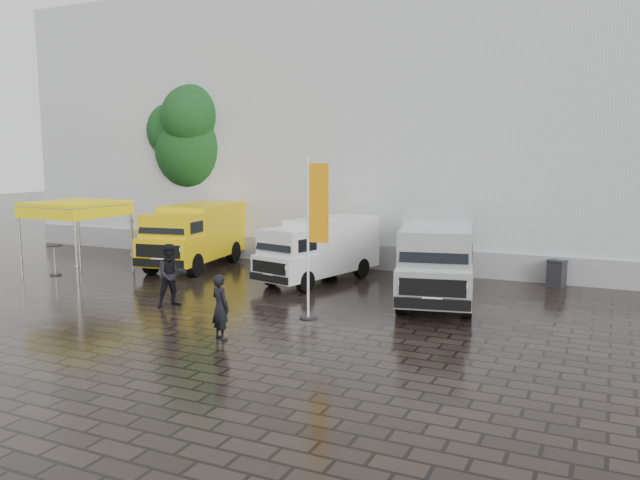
% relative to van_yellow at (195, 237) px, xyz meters
% --- Properties ---
extents(ground, '(120.00, 120.00, 0.00)m').
position_rel_van_yellow_xyz_m(ground, '(8.21, -5.14, -1.29)').
color(ground, black).
rests_on(ground, ground).
extents(exhibition_hall, '(44.00, 16.00, 12.00)m').
position_rel_van_yellow_xyz_m(exhibition_hall, '(10.21, 10.86, 4.71)').
color(exhibition_hall, silver).
rests_on(exhibition_hall, ground).
extents(hall_plinth, '(44.00, 0.15, 1.00)m').
position_rel_van_yellow_xyz_m(hall_plinth, '(10.21, 2.81, -0.79)').
color(hall_plinth, gray).
rests_on(hall_plinth, ground).
extents(van_yellow, '(2.94, 5.86, 2.59)m').
position_rel_van_yellow_xyz_m(van_yellow, '(0.00, 0.00, 0.00)').
color(van_yellow, yellow).
rests_on(van_yellow, ground).
extents(van_white, '(2.99, 5.55, 2.29)m').
position_rel_van_yellow_xyz_m(van_white, '(5.91, -0.44, -0.15)').
color(van_white, white).
rests_on(van_white, ground).
extents(van_silver, '(3.43, 6.64, 2.75)m').
position_rel_van_yellow_xyz_m(van_silver, '(10.60, -1.56, 0.08)').
color(van_silver, silver).
rests_on(van_silver, ground).
extents(canopy_tent, '(3.07, 3.07, 2.86)m').
position_rel_van_yellow_xyz_m(canopy_tent, '(-3.15, -3.28, 1.37)').
color(canopy_tent, silver).
rests_on(canopy_tent, ground).
extents(flagpole, '(0.88, 0.50, 4.58)m').
position_rel_van_yellow_xyz_m(flagpole, '(8.04, -5.30, 1.24)').
color(flagpole, black).
rests_on(flagpole, ground).
extents(tree, '(4.55, 4.55, 8.16)m').
position_rel_van_yellow_xyz_m(tree, '(-2.62, 4.37, 3.95)').
color(tree, black).
rests_on(tree, ground).
extents(cocktail_table, '(0.60, 0.60, 1.18)m').
position_rel_van_yellow_xyz_m(cocktail_table, '(-3.90, -3.70, -0.71)').
color(cocktail_table, black).
rests_on(cocktail_table, ground).
extents(wheelie_bin, '(0.71, 0.71, 0.96)m').
position_rel_van_yellow_xyz_m(wheelie_bin, '(13.90, 2.32, -0.82)').
color(wheelie_bin, black).
rests_on(wheelie_bin, ground).
extents(person_front, '(0.72, 0.62, 1.68)m').
position_rel_van_yellow_xyz_m(person_front, '(6.80, -8.13, -0.46)').
color(person_front, black).
rests_on(person_front, ground).
extents(person_tent, '(1.15, 1.19, 1.93)m').
position_rel_van_yellow_xyz_m(person_tent, '(3.41, -5.79, -0.33)').
color(person_tent, black).
rests_on(person_tent, ground).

